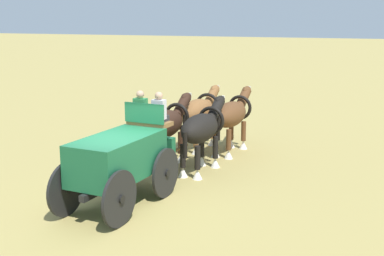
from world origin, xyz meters
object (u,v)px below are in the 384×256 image
(show_wagon, at_px, (121,157))
(draft_horse_rear_near, at_px, (165,125))
(draft_horse_rear_off, at_px, (202,129))
(draft_horse_lead_off, at_px, (232,115))
(draft_horse_lead_near, at_px, (199,113))

(show_wagon, height_order, draft_horse_rear_near, show_wagon)
(draft_horse_rear_off, bearing_deg, show_wagon, 165.61)
(draft_horse_rear_near, bearing_deg, draft_horse_rear_off, -94.07)
(draft_horse_rear_near, xyz_separation_m, draft_horse_lead_off, (2.50, -1.48, -0.01))
(draft_horse_lead_near, distance_m, draft_horse_lead_off, 1.30)
(draft_horse_rear_near, height_order, draft_horse_lead_near, draft_horse_rear_near)
(show_wagon, distance_m, draft_horse_lead_off, 6.22)
(draft_horse_rear_near, relative_size, draft_horse_lead_near, 1.03)
(show_wagon, height_order, draft_horse_lead_near, show_wagon)
(draft_horse_lead_near, bearing_deg, draft_horse_rear_off, -157.43)
(show_wagon, distance_m, draft_horse_lead_near, 6.21)
(draft_horse_rear_off, relative_size, draft_horse_lead_near, 0.98)
(show_wagon, height_order, draft_horse_lead_off, show_wagon)
(draft_horse_rear_off, bearing_deg, draft_horse_lead_near, 22.57)
(draft_horse_lead_off, bearing_deg, draft_horse_lead_near, 86.51)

